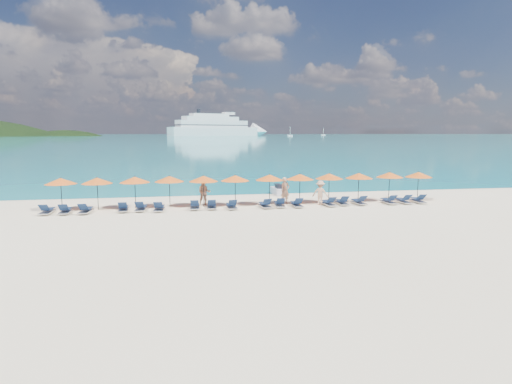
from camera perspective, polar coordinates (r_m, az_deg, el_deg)
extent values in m
plane|color=beige|center=(26.66, 1.12, -3.44)|extent=(1400.00, 1400.00, 0.00)
cube|color=#1FA9B2|center=(685.67, -9.68, 7.46)|extent=(1600.00, 1300.00, 0.01)
ellipsoid|color=black|center=(604.65, -23.91, 3.51)|extent=(162.00, 126.00, 85.50)
cube|color=silver|center=(580.71, -5.61, 8.02)|extent=(123.11, 71.54, 11.34)
cone|color=silver|center=(619.93, 0.54, 8.05)|extent=(32.94, 32.94, 24.94)
cube|color=silver|center=(579.73, -5.82, 9.02)|extent=(98.95, 58.27, 9.07)
cube|color=silver|center=(578.82, -6.03, 9.70)|extent=(77.53, 47.05, 5.67)
cube|color=silver|center=(577.91, -6.24, 10.15)|extent=(53.37, 33.77, 3.97)
cube|color=black|center=(579.70, -5.82, 8.86)|extent=(100.18, 58.98, 1.02)
cube|color=black|center=(579.77, -5.83, 9.25)|extent=(97.72, 57.55, 1.02)
cylinder|color=black|center=(570.95, -7.66, 10.60)|extent=(4.99, 4.99, 6.23)
cube|color=silver|center=(545.35, 4.56, 7.53)|extent=(6.48, 2.16, 1.73)
cylinder|color=silver|center=(545.33, 4.57, 8.12)|extent=(0.39, 0.39, 10.81)
cube|color=silver|center=(655.80, 8.96, 7.53)|extent=(6.35, 2.12, 1.69)
cylinder|color=silver|center=(655.78, 8.97, 8.01)|extent=(0.38, 0.38, 10.59)
cube|color=#B8B7C9|center=(36.56, 3.01, 0.15)|extent=(0.97, 2.40, 0.54)
cube|color=black|center=(36.32, 3.09, 0.72)|extent=(0.53, 1.00, 0.34)
cylinder|color=black|center=(37.06, 2.78, 1.10)|extent=(0.54, 0.08, 0.06)
imported|color=tan|center=(31.64, 3.90, 0.18)|extent=(0.84, 0.68, 1.98)
imported|color=tan|center=(31.07, -6.92, -0.07)|extent=(0.97, 0.61, 1.91)
imported|color=tan|center=(31.49, 8.58, -0.10)|extent=(1.27, 1.02, 1.79)
cylinder|color=black|center=(31.71, -24.51, -0.31)|extent=(0.05, 0.05, 2.20)
cone|color=#D95917|center=(31.60, -24.61, 1.34)|extent=(2.10, 2.10, 0.42)
sphere|color=black|center=(31.58, -24.63, 1.74)|extent=(0.08, 0.08, 0.08)
cylinder|color=black|center=(31.06, -20.36, -0.25)|extent=(0.05, 0.05, 2.20)
cone|color=#D95917|center=(30.95, -20.44, 1.44)|extent=(2.10, 2.10, 0.42)
sphere|color=black|center=(30.93, -20.46, 1.84)|extent=(0.08, 0.08, 0.08)
cylinder|color=black|center=(30.87, -15.80, -0.10)|extent=(0.05, 0.05, 2.20)
cone|color=#D95917|center=(30.76, -15.87, 1.60)|extent=(2.10, 2.10, 0.42)
sphere|color=black|center=(30.74, -15.89, 2.01)|extent=(0.08, 0.08, 0.08)
cylinder|color=black|center=(30.80, -11.44, 0.03)|extent=(0.05, 0.05, 2.20)
cone|color=#D95917|center=(30.69, -11.49, 1.73)|extent=(2.10, 2.10, 0.42)
sphere|color=black|center=(30.66, -11.50, 2.14)|extent=(0.08, 0.08, 0.08)
cylinder|color=black|center=(30.55, -6.98, 0.06)|extent=(0.05, 0.05, 2.20)
cone|color=#D95917|center=(30.44, -7.01, 1.78)|extent=(2.10, 2.10, 0.42)
sphere|color=black|center=(30.41, -7.02, 2.19)|extent=(0.08, 0.08, 0.08)
cylinder|color=black|center=(30.75, -2.78, 0.17)|extent=(0.05, 0.05, 2.20)
cone|color=#D95917|center=(30.63, -2.79, 1.87)|extent=(2.10, 2.10, 0.42)
sphere|color=black|center=(30.61, -2.80, 2.28)|extent=(0.08, 0.08, 0.08)
cylinder|color=black|center=(31.18, 1.82, 0.28)|extent=(0.05, 0.05, 2.20)
cone|color=#D95917|center=(31.07, 1.82, 1.96)|extent=(2.10, 2.10, 0.42)
sphere|color=black|center=(31.05, 1.82, 2.37)|extent=(0.08, 0.08, 0.08)
cylinder|color=black|center=(31.76, 5.85, 0.38)|extent=(0.05, 0.05, 2.20)
cone|color=#D95917|center=(31.65, 5.88, 2.04)|extent=(2.10, 2.10, 0.42)
sphere|color=black|center=(31.63, 5.88, 2.43)|extent=(0.08, 0.08, 0.08)
cylinder|color=black|center=(32.50, 9.70, 0.49)|extent=(0.05, 0.05, 2.20)
cone|color=#D95917|center=(32.39, 9.74, 2.10)|extent=(2.10, 2.10, 0.42)
sphere|color=black|center=(32.37, 9.75, 2.49)|extent=(0.08, 0.08, 0.08)
cylinder|color=black|center=(33.34, 13.51, 0.57)|extent=(0.05, 0.05, 2.20)
cone|color=#D95917|center=(33.24, 13.56, 2.14)|extent=(2.10, 2.10, 0.42)
sphere|color=black|center=(33.22, 13.57, 2.52)|extent=(0.08, 0.08, 0.08)
cylinder|color=black|center=(34.62, 17.33, 0.69)|extent=(0.05, 0.05, 2.20)
cone|color=#D95917|center=(34.53, 17.39, 2.21)|extent=(2.10, 2.10, 0.42)
sphere|color=black|center=(34.51, 17.41, 2.57)|extent=(0.08, 0.08, 0.08)
cylinder|color=black|center=(35.49, 20.78, 0.71)|extent=(0.05, 0.05, 2.20)
cone|color=#D95917|center=(35.39, 20.85, 2.18)|extent=(2.10, 2.10, 0.42)
sphere|color=black|center=(35.37, 20.87, 2.54)|extent=(0.08, 0.08, 0.08)
cube|color=silver|center=(30.92, -26.09, -2.41)|extent=(0.67, 1.72, 0.06)
cube|color=#132648|center=(31.12, -25.97, -2.04)|extent=(0.58, 1.12, 0.04)
cube|color=#132648|center=(30.33, -26.45, -1.83)|extent=(0.57, 0.55, 0.43)
cube|color=silver|center=(30.50, -24.08, -2.42)|extent=(0.71, 1.73, 0.06)
cube|color=#132648|center=(30.71, -24.01, -2.04)|extent=(0.61, 1.13, 0.04)
cube|color=#132648|center=(29.90, -24.32, -1.83)|extent=(0.58, 0.56, 0.43)
cube|color=silver|center=(30.17, -21.75, -2.40)|extent=(0.75, 1.74, 0.06)
cube|color=#132648|center=(30.38, -21.64, -2.02)|extent=(0.64, 1.14, 0.04)
cube|color=#132648|center=(29.58, -22.09, -1.81)|extent=(0.59, 0.58, 0.43)
cube|color=silver|center=(29.98, -17.27, -2.25)|extent=(0.73, 1.74, 0.06)
cube|color=#132648|center=(30.20, -17.25, -1.87)|extent=(0.62, 1.13, 0.04)
cube|color=#132648|center=(29.37, -17.37, -1.65)|extent=(0.58, 0.57, 0.43)
cube|color=silver|center=(29.90, -15.08, -2.19)|extent=(0.75, 1.74, 0.06)
cube|color=#132648|center=(30.11, -15.01, -1.81)|extent=(0.64, 1.14, 0.04)
cube|color=#132648|center=(29.30, -15.29, -1.59)|extent=(0.59, 0.58, 0.43)
cube|color=silver|center=(29.50, -12.77, -2.25)|extent=(0.74, 1.74, 0.06)
cube|color=#132648|center=(29.71, -12.73, -1.86)|extent=(0.63, 1.14, 0.04)
cube|color=#132648|center=(28.89, -12.93, -1.64)|extent=(0.59, 0.58, 0.43)
cube|color=silver|center=(29.75, -8.15, -2.04)|extent=(0.74, 1.74, 0.06)
cube|color=#132648|center=(29.97, -8.14, -1.66)|extent=(0.62, 1.14, 0.04)
cube|color=#132648|center=(29.14, -8.20, -1.44)|extent=(0.59, 0.57, 0.43)
cube|color=silver|center=(29.80, -5.92, -1.99)|extent=(0.73, 1.74, 0.06)
cube|color=#132648|center=(30.02, -5.93, -1.60)|extent=(0.62, 1.13, 0.04)
cube|color=#132648|center=(29.19, -5.93, -1.38)|extent=(0.58, 0.57, 0.43)
cube|color=silver|center=(29.66, -3.29, -2.01)|extent=(0.67, 1.72, 0.06)
cube|color=#132648|center=(29.88, -3.36, -1.62)|extent=(0.58, 1.12, 0.04)
cube|color=#132648|center=(29.05, -3.13, -1.39)|extent=(0.57, 0.55, 0.43)
cube|color=silver|center=(30.04, 1.21, -1.87)|extent=(0.74, 1.74, 0.06)
cube|color=#132648|center=(30.25, 1.09, -1.49)|extent=(0.63, 1.14, 0.04)
cube|color=#132648|center=(29.45, 1.50, -1.26)|extent=(0.59, 0.57, 0.43)
cube|color=silver|center=(30.39, 3.15, -1.76)|extent=(0.75, 1.74, 0.06)
cube|color=#132648|center=(30.60, 3.08, -1.39)|extent=(0.64, 1.14, 0.04)
cube|color=#132648|center=(29.78, 3.31, -1.16)|extent=(0.59, 0.58, 0.43)
cube|color=silver|center=(30.53, 5.42, -1.74)|extent=(0.63, 1.70, 0.06)
cube|color=#132648|center=(30.74, 5.30, -1.37)|extent=(0.56, 1.10, 0.04)
cube|color=#132648|center=(29.94, 5.72, -1.14)|extent=(0.55, 0.54, 0.43)
cube|color=silver|center=(31.24, 9.61, -1.60)|extent=(0.77, 1.75, 0.06)
cube|color=#132648|center=(31.43, 9.42, -1.24)|extent=(0.65, 1.15, 0.04)
cube|color=#132648|center=(30.68, 10.05, -1.00)|extent=(0.60, 0.58, 0.43)
cube|color=silver|center=(31.86, 11.38, -1.45)|extent=(0.71, 1.73, 0.06)
cube|color=#132648|center=(32.07, 11.25, -1.10)|extent=(0.61, 1.13, 0.04)
cube|color=#132648|center=(31.28, 11.72, -0.88)|extent=(0.58, 0.56, 0.43)
cube|color=silver|center=(32.27, 13.54, -1.40)|extent=(0.73, 1.74, 0.06)
cube|color=#132648|center=(32.46, 13.34, -1.05)|extent=(0.62, 1.13, 0.04)
cube|color=#132648|center=(31.72, 14.01, -0.83)|extent=(0.58, 0.57, 0.43)
cube|color=silver|center=(33.20, 17.24, -1.28)|extent=(0.63, 1.70, 0.06)
cube|color=#132648|center=(33.40, 17.06, -0.94)|extent=(0.56, 1.10, 0.04)
cube|color=#132648|center=(32.66, 17.72, -0.72)|extent=(0.55, 0.54, 0.43)
cube|color=silver|center=(33.75, 19.02, -1.21)|extent=(0.63, 1.70, 0.06)
cube|color=#132648|center=(33.94, 18.83, -0.88)|extent=(0.56, 1.10, 0.04)
cube|color=#132648|center=(33.21, 19.51, -0.66)|extent=(0.55, 0.54, 0.43)
cube|color=silver|center=(34.34, 20.77, -1.14)|extent=(0.75, 1.74, 0.06)
cube|color=#132648|center=(34.54, 20.60, -0.81)|extent=(0.63, 1.14, 0.04)
cube|color=#132648|center=(33.79, 21.21, -0.60)|extent=(0.59, 0.58, 0.43)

